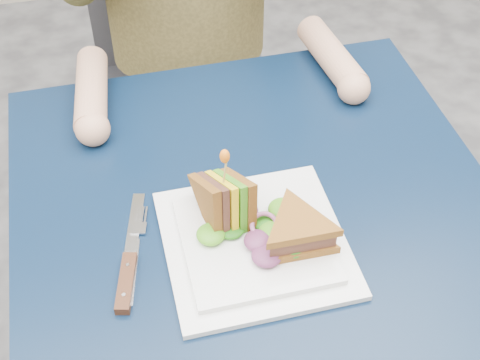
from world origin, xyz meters
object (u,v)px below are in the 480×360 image
object	(u,v)px
plate	(255,242)
sandwich_flat	(298,232)
chair	(184,53)
sandwich_upright	(226,203)
fork	(135,256)
knife	(128,271)
table	(257,237)

from	to	relation	value
plate	sandwich_flat	xyz separation A→B (m)	(0.06, -0.03, 0.04)
chair	sandwich_flat	world-z (taller)	chair
sandwich_upright	fork	distance (m)	0.15
sandwich_upright	fork	world-z (taller)	sandwich_upright
chair	sandwich_upright	xyz separation A→B (m)	(-0.06, -0.73, 0.24)
plate	fork	distance (m)	0.17
fork	knife	xyz separation A→B (m)	(-0.01, -0.03, 0.00)
knife	fork	bearing A→B (deg)	65.77
table	plate	world-z (taller)	plate
plate	fork	size ratio (longest dim) A/B	1.47
sandwich_flat	fork	bearing A→B (deg)	168.45
plate	chair	bearing A→B (deg)	88.08
sandwich_flat	sandwich_upright	world-z (taller)	sandwich_upright
chair	fork	distance (m)	0.80
plate	sandwich_flat	distance (m)	0.07
plate	sandwich_upright	xyz separation A→B (m)	(-0.03, 0.04, 0.05)
sandwich_flat	fork	distance (m)	0.24
chair	sandwich_flat	size ratio (longest dim) A/B	7.29
table	plate	xyz separation A→B (m)	(-0.03, -0.08, 0.09)
sandwich_upright	fork	size ratio (longest dim) A/B	0.80
sandwich_upright	sandwich_flat	bearing A→B (deg)	-38.69
fork	sandwich_upright	bearing A→B (deg)	9.45
chair	sandwich_flat	bearing A→B (deg)	-87.92
plate	sandwich_flat	size ratio (longest dim) A/B	2.04
sandwich_flat	sandwich_upright	xyz separation A→B (m)	(-0.09, 0.07, 0.01)
table	chair	size ratio (longest dim) A/B	0.81
sandwich_upright	knife	size ratio (longest dim) A/B	0.65
table	knife	distance (m)	0.24
table	knife	size ratio (longest dim) A/B	3.42
plate	fork	bearing A→B (deg)	172.88
table	chair	distance (m)	0.70
chair	sandwich_upright	size ratio (longest dim) A/B	6.53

